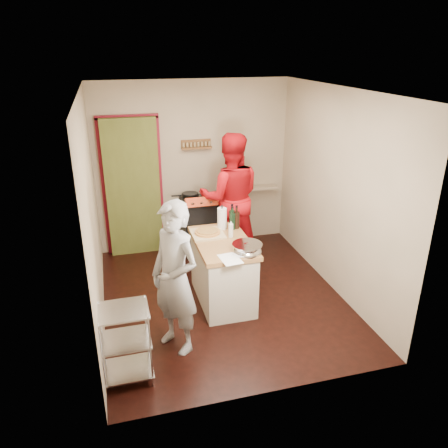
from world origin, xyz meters
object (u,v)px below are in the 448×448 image
(stove, at_px, (202,224))
(island, at_px, (223,269))
(wire_shelving, at_px, (125,341))
(person_red, at_px, (230,197))
(person_stripe, at_px, (175,279))

(stove, xyz_separation_m, island, (-0.06, -1.49, -0.00))
(wire_shelving, relative_size, island, 0.66)
(island, distance_m, person_red, 1.37)
(person_stripe, bearing_deg, person_red, 115.19)
(stove, height_order, person_stripe, person_stripe)
(wire_shelving, bearing_deg, stove, 63.15)
(stove, relative_size, wire_shelving, 1.26)
(stove, distance_m, person_stripe, 2.42)
(wire_shelving, relative_size, person_red, 0.42)
(island, bearing_deg, person_stripe, -133.07)
(wire_shelving, height_order, island, island)
(stove, distance_m, person_red, 0.70)
(island, bearing_deg, person_red, 70.03)
(person_stripe, relative_size, person_red, 0.87)
(stove, height_order, island, island)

